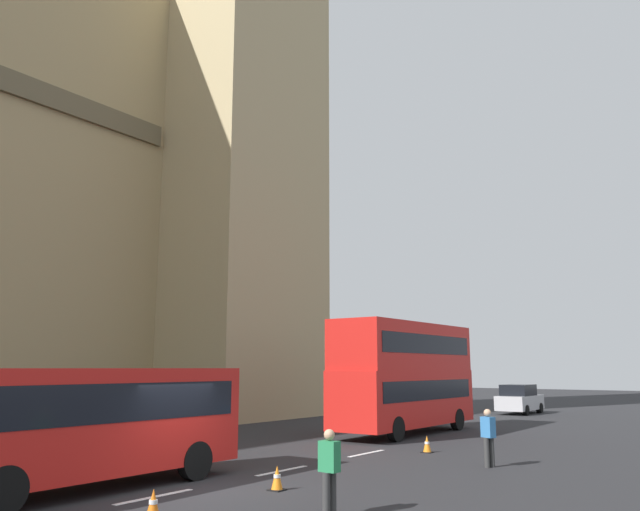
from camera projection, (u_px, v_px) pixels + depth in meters
The scene contains 8 objects.
ground_plane at pixel (194, 489), 15.42m from camera, with size 160.00×160.00×0.00m, color #262628.
double_decker_bus at pixel (405, 372), 28.69m from camera, with size 9.27×2.54×4.90m.
sedan_lead at pixel (520, 399), 40.90m from camera, with size 4.40×1.86×1.85m.
traffic_cone_west at pixel (153, 504), 12.33m from camera, with size 0.36×0.36×0.58m.
traffic_cone_middle at pixel (277, 478), 15.26m from camera, with size 0.36×0.36×0.58m.
traffic_cone_east at pixel (427, 444), 22.05m from camera, with size 0.36×0.36×0.58m.
pedestrian_near_cones at pixel (329, 469), 12.64m from camera, with size 0.36×0.41×1.69m.
pedestrian_by_kerb at pixel (488, 436), 18.89m from camera, with size 0.38×0.46×1.69m.
Camera 1 is at (-11.30, -11.98, 2.91)m, focal length 35.50 mm.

